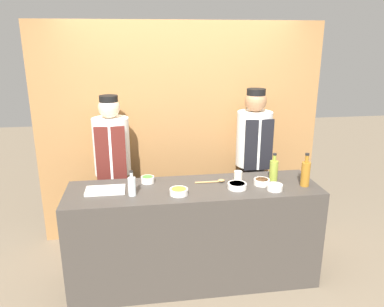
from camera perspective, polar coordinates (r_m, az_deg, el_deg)
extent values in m
plane|color=#756651|center=(3.81, 0.29, -18.39)|extent=(14.00, 14.00, 0.00)
cube|color=olive|center=(4.24, -1.76, 3.28)|extent=(3.13, 0.18, 2.40)
cube|color=#3D3833|center=(3.56, 0.30, -12.22)|extent=(2.26, 0.63, 0.94)
cylinder|color=silver|center=(3.35, 6.88, -4.91)|extent=(0.17, 0.17, 0.05)
cylinder|color=red|center=(3.34, 6.89, -4.64)|extent=(0.14, 0.14, 0.01)
cylinder|color=silver|center=(3.48, -6.77, -3.97)|extent=(0.12, 0.12, 0.06)
cylinder|color=green|center=(3.48, -6.78, -3.66)|extent=(0.10, 0.10, 0.02)
cylinder|color=silver|center=(3.47, 10.58, -4.27)|extent=(0.14, 0.14, 0.05)
cylinder|color=brown|center=(3.46, 10.60, -3.99)|extent=(0.12, 0.12, 0.02)
cylinder|color=silver|center=(3.20, -2.02, -5.83)|extent=(0.16, 0.16, 0.05)
cylinder|color=yellow|center=(3.20, -2.03, -5.53)|extent=(0.13, 0.13, 0.02)
cylinder|color=silver|center=(3.37, 12.49, -5.04)|extent=(0.14, 0.14, 0.05)
cylinder|color=silver|center=(3.37, 12.51, -4.75)|extent=(0.11, 0.11, 0.02)
cube|color=white|center=(3.36, -13.06, -5.48)|extent=(0.34, 0.20, 0.02)
cylinder|color=olive|center=(3.57, 12.34, -2.57)|extent=(0.08, 0.08, 0.19)
cylinder|color=olive|center=(3.53, 12.47, -0.68)|extent=(0.03, 0.03, 0.06)
cylinder|color=black|center=(3.52, 12.50, -0.11)|extent=(0.04, 0.04, 0.02)
cylinder|color=silver|center=(3.21, -9.14, -4.99)|extent=(0.07, 0.07, 0.16)
cylinder|color=silver|center=(3.17, -9.22, -3.26)|extent=(0.03, 0.03, 0.05)
cylinder|color=black|center=(3.16, -9.25, -2.74)|extent=(0.03, 0.03, 0.01)
cylinder|color=#9E661E|center=(3.51, 16.90, -3.04)|extent=(0.08, 0.08, 0.22)
cylinder|color=#9E661E|center=(3.46, 17.11, -0.80)|extent=(0.03, 0.03, 0.07)
cylinder|color=black|center=(3.45, 17.17, -0.12)|extent=(0.04, 0.04, 0.02)
cylinder|color=silver|center=(3.50, 7.03, -3.47)|extent=(0.08, 0.08, 0.10)
cylinder|color=#B2844C|center=(3.46, 2.33, -4.38)|extent=(0.23, 0.02, 0.02)
ellipsoid|color=#B2844C|center=(3.48, 4.49, -4.10)|extent=(0.06, 0.05, 0.02)
cylinder|color=#28282D|center=(4.14, -11.52, -8.63)|extent=(0.26, 0.26, 0.88)
cylinder|color=white|center=(3.89, -12.16, 1.10)|extent=(0.37, 0.37, 0.58)
cube|color=#561E19|center=(3.73, -12.29, 0.03)|extent=(0.29, 0.02, 0.54)
sphere|color=beige|center=(3.80, -12.53, 6.87)|extent=(0.21, 0.21, 0.21)
cylinder|color=black|center=(3.79, -12.61, 8.07)|extent=(0.18, 0.18, 0.07)
cylinder|color=#28282D|center=(4.31, 8.92, -7.31)|extent=(0.27, 0.27, 0.90)
cylinder|color=silver|center=(4.06, 9.40, 2.26)|extent=(0.37, 0.37, 0.58)
cube|color=black|center=(3.90, 10.16, 1.26)|extent=(0.30, 0.02, 0.54)
sphere|color=#9E704C|center=(3.97, 9.69, 7.91)|extent=(0.23, 0.23, 0.23)
cylinder|color=black|center=(3.96, 9.75, 9.13)|extent=(0.19, 0.19, 0.08)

